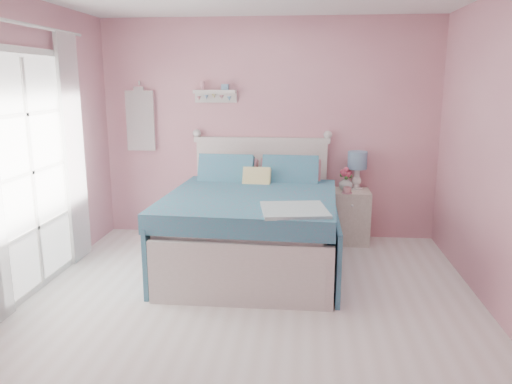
% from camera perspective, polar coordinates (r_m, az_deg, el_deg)
% --- Properties ---
extents(floor, '(4.50, 4.50, 0.00)m').
position_cam_1_polar(floor, '(4.20, -1.09, -13.94)').
color(floor, silver).
rests_on(floor, ground).
extents(room_shell, '(4.50, 4.50, 4.50)m').
position_cam_1_polar(room_shell, '(3.77, -1.19, 8.16)').
color(room_shell, '#C27B8B').
rests_on(room_shell, floor).
extents(bed, '(1.73, 2.13, 1.21)m').
position_cam_1_polar(bed, '(5.17, -0.36, -3.88)').
color(bed, silver).
rests_on(bed, floor).
extents(nightstand, '(0.43, 0.43, 0.63)m').
position_cam_1_polar(nightstand, '(5.98, 10.70, -2.75)').
color(nightstand, beige).
rests_on(nightstand, floor).
extents(table_lamp, '(0.22, 0.22, 0.45)m').
position_cam_1_polar(table_lamp, '(5.93, 11.50, 3.26)').
color(table_lamp, white).
rests_on(table_lamp, nightstand).
extents(vase, '(0.19, 0.19, 0.17)m').
position_cam_1_polar(vase, '(5.91, 10.22, 1.05)').
color(vase, silver).
rests_on(vase, nightstand).
extents(teacup, '(0.10, 0.10, 0.07)m').
position_cam_1_polar(teacup, '(5.74, 10.36, 0.21)').
color(teacup, pink).
rests_on(teacup, nightstand).
extents(roses, '(0.14, 0.11, 0.12)m').
position_cam_1_polar(roses, '(5.89, 10.25, 2.19)').
color(roses, '#D54968').
rests_on(roses, vase).
extents(wall_shelf, '(0.50, 0.15, 0.25)m').
position_cam_1_polar(wall_shelf, '(6.02, -4.70, 11.22)').
color(wall_shelf, silver).
rests_on(wall_shelf, room_shell).
extents(hanging_dress, '(0.34, 0.03, 0.72)m').
position_cam_1_polar(hanging_dress, '(6.26, -13.09, 7.92)').
color(hanging_dress, white).
rests_on(hanging_dress, room_shell).
extents(french_door, '(0.04, 1.32, 2.16)m').
position_cam_1_polar(french_door, '(4.85, -24.33, 1.97)').
color(french_door, silver).
rests_on(french_door, floor).
extents(curtain_far, '(0.04, 0.40, 2.32)m').
position_cam_1_polar(curtain_far, '(5.46, -20.13, 4.52)').
color(curtain_far, white).
rests_on(curtain_far, floor).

